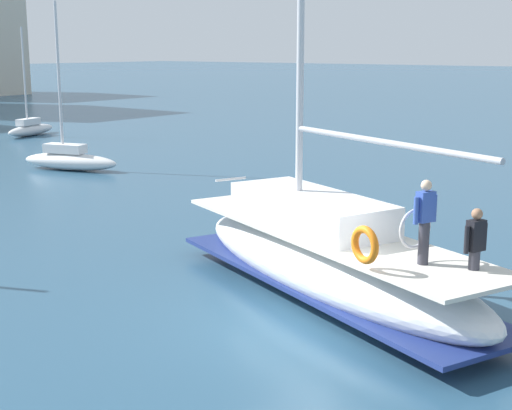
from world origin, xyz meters
The scene contains 4 objects.
ground_plane centered at (0.00, 0.00, 0.00)m, with size 400.00×400.00×0.00m, color #284C66.
main_sailboat centered at (1.88, 0.72, 0.92)m, with size 5.79×9.80×14.13m.
moored_catamaran centered at (9.43, 18.93, 0.53)m, with size 2.44×4.80×7.31m.
moored_cutter_left centered at (16.41, 31.37, 0.48)m, with size 4.25×2.12×6.56m.
Camera 1 is at (-11.45, -7.54, 5.38)m, focal length 52.01 mm.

